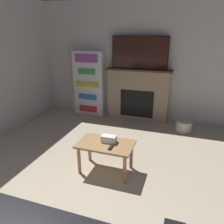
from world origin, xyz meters
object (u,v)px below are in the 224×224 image
(bookshelf, at_px, (90,83))
(fireplace, at_px, (138,94))
(storage_basket, at_px, (184,126))
(tv, at_px, (140,53))
(coffee_table, at_px, (106,148))

(bookshelf, bearing_deg, fireplace, 1.02)
(fireplace, relative_size, storage_basket, 4.60)
(storage_basket, bearing_deg, tv, 159.22)
(fireplace, xyz_separation_m, storage_basket, (1.11, -0.44, -0.49))
(tv, distance_m, bookshelf, 1.46)
(fireplace, distance_m, storage_basket, 1.29)
(fireplace, height_order, tv, tv)
(fireplace, bearing_deg, tv, -90.00)
(coffee_table, relative_size, storage_basket, 2.45)
(coffee_table, relative_size, bookshelf, 0.52)
(fireplace, bearing_deg, storage_basket, -21.68)
(tv, xyz_separation_m, bookshelf, (-1.24, -0.00, -0.77))
(fireplace, xyz_separation_m, coffee_table, (0.03, -2.30, -0.22))
(tv, bearing_deg, fireplace, 90.00)
(tv, bearing_deg, storage_basket, -20.78)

